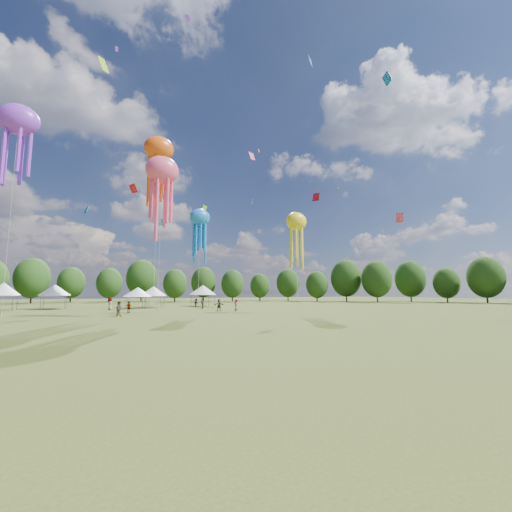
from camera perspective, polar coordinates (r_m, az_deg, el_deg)
name	(u,v)px	position (r m, az deg, el deg)	size (l,w,h in m)	color
ground	(345,370)	(13.11, 15.58, -18.98)	(300.00, 300.00, 0.00)	#384416
spectator_near	(119,309)	(42.12, -23.25, -8.66)	(0.86, 0.67, 1.78)	gray
spectators_far	(185,304)	(54.58, -12.54, -8.42)	(18.54, 16.60, 1.93)	gray
festival_tents	(122,291)	(64.62, -22.71, -5.69)	(38.02, 9.59, 4.40)	#47474C
show_kites	(142,172)	(49.70, -19.68, 13.93)	(38.19, 19.60, 29.26)	#FF4B7B
small_kites	(179,125)	(58.40, -13.61, 21.79)	(79.39, 66.13, 43.41)	#FF4B7B
treeline	(121,274)	(72.30, -22.96, -3.05)	(201.57, 95.24, 13.43)	#38281C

